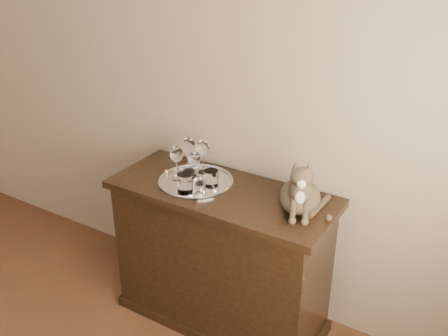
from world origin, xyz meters
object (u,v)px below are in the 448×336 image
at_px(wine_glass_d, 195,167).
at_px(cat, 301,182).
at_px(wine_glass_b, 203,157).
at_px(tumbler_b, 186,183).
at_px(tumbler_a, 198,184).
at_px(tray, 196,182).
at_px(sideboard, 222,257).
at_px(tumbler_c, 211,178).
at_px(wine_glass_c, 177,163).
at_px(wine_glass_a, 189,155).

height_order(wine_glass_d, cat, cat).
xyz_separation_m(wine_glass_b, cat, (0.61, -0.09, 0.05)).
bearing_deg(wine_glass_d, tumbler_b, -77.42).
height_order(wine_glass_b, tumbler_a, wine_glass_b).
xyz_separation_m(tumbler_a, tumbler_b, (-0.05, -0.03, 0.01)).
bearing_deg(cat, tray, 158.66).
distance_m(tray, cat, 0.60).
height_order(wine_glass_b, tumbler_b, wine_glass_b).
distance_m(sideboard, tray, 0.46).
relative_size(tumbler_b, tumbler_c, 1.17).
height_order(tumbler_b, cat, cat).
distance_m(tray, wine_glass_c, 0.14).
xyz_separation_m(tray, wine_glass_a, (-0.10, 0.09, 0.10)).
relative_size(wine_glass_c, cat, 0.61).
xyz_separation_m(sideboard, wine_glass_b, (-0.18, 0.11, 0.53)).
bearing_deg(wine_glass_a, tumbler_b, -58.71).
bearing_deg(tumbler_b, wine_glass_d, 102.58).
xyz_separation_m(tumbler_c, cat, (0.49, 0.01, 0.10)).
bearing_deg(wine_glass_a, cat, -5.81).
height_order(tray, cat, cat).
distance_m(tray, wine_glass_d, 0.09).
bearing_deg(cat, tumbler_b, 170.76).
bearing_deg(wine_glass_b, tumbler_c, -42.25).
distance_m(wine_glass_a, tumbler_c, 0.22).
relative_size(wine_glass_a, tumbler_b, 1.98).
height_order(wine_glass_a, tumbler_c, wine_glass_a).
height_order(sideboard, wine_glass_b, wine_glass_b).
relative_size(sideboard, tumbler_c, 13.89).
bearing_deg(tumbler_b, wine_glass_a, 121.29).
bearing_deg(tumbler_c, tumbler_b, -120.65).
relative_size(wine_glass_b, cat, 0.64).
distance_m(tumbler_c, cat, 0.50).
relative_size(wine_glass_b, wine_glass_d, 1.14).
relative_size(tray, tumbler_b, 3.97).
distance_m(wine_glass_b, cat, 0.62).
bearing_deg(tumbler_c, wine_glass_b, 137.75).
distance_m(wine_glass_b, tumbler_a, 0.23).
bearing_deg(wine_glass_b, tumbler_b, -78.79).
bearing_deg(wine_glass_b, tray, -77.84).
xyz_separation_m(tray, tumbler_b, (0.02, -0.12, 0.05)).
bearing_deg(tumbler_a, tumbler_c, 77.57).
height_order(sideboard, wine_glass_a, wine_glass_a).
bearing_deg(tray, tumbler_a, -49.86).
xyz_separation_m(sideboard, cat, (0.43, 0.01, 0.58)).
height_order(sideboard, tumbler_a, tumbler_a).
relative_size(sideboard, tumbler_a, 13.90).
bearing_deg(wine_glass_b, wine_glass_c, -121.52).
bearing_deg(cat, wine_glass_a, 151.34).
xyz_separation_m(wine_glass_b, tumbler_b, (0.05, -0.23, -0.05)).
bearing_deg(wine_glass_c, wine_glass_a, 89.78).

